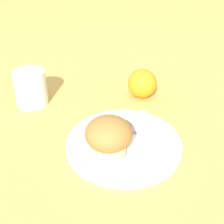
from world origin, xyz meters
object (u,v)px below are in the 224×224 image
orange_fruit (142,84)px  juice_glass (31,88)px  muffin (109,136)px  butter_knife (122,126)px

orange_fruit → juice_glass: size_ratio=0.85×
orange_fruit → muffin: bearing=-128.4°
muffin → juice_glass: (-0.11, 0.27, -0.01)m
orange_fruit → butter_knife: bearing=-129.0°
butter_knife → muffin: bearing=-154.0°
muffin → juice_glass: bearing=111.7°
orange_fruit → juice_glass: 0.27m
butter_knife → orange_fruit: (0.11, 0.13, 0.01)m
juice_glass → orange_fruit: bearing=-12.8°
muffin → butter_knife: 0.09m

